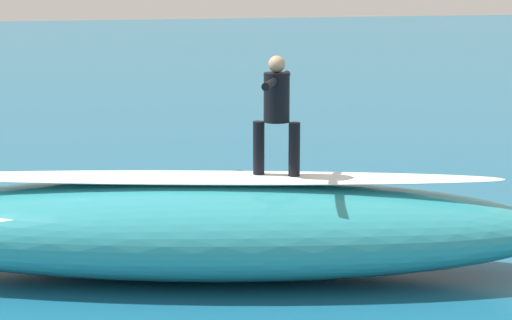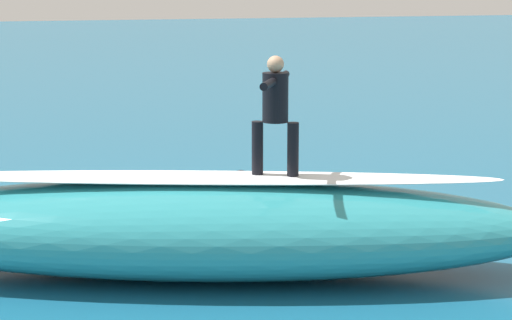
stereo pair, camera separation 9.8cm
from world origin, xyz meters
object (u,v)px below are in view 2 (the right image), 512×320
object	(u,v)px
surfer_riding	(275,106)
surfboard_paddling	(242,193)
surfer_paddling	(242,181)
surfboard_riding	(275,178)

from	to	relation	value
surfer_riding	surfboard_paddling	distance (m)	4.81
surfer_paddling	surfboard_paddling	bearing A→B (deg)	0.00
surfer_riding	surfboard_paddling	world-z (taller)	surfer_riding
surfboard_riding	surfer_riding	xyz separation A→B (m)	(0.00, 0.00, 0.89)
surfboard_riding	surfboard_paddling	size ratio (longest dim) A/B	0.89
surfer_riding	surfboard_paddling	size ratio (longest dim) A/B	0.59
surfboard_riding	surfboard_paddling	distance (m)	4.50
surfboard_paddling	surfer_paddling	bearing A→B (deg)	-180.00
surfboard_riding	surfer_riding	bearing A→B (deg)	0.00
surfer_riding	surfer_paddling	world-z (taller)	surfer_riding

